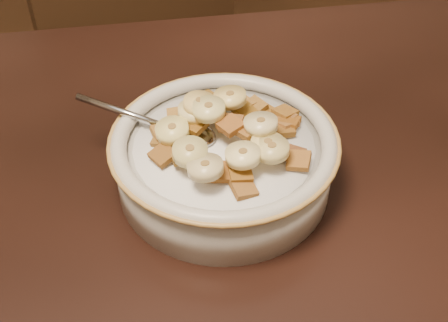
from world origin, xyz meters
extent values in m
cube|color=black|center=(0.16, 0.62, 0.50)|extent=(0.58, 0.58, 1.00)
cylinder|color=silver|center=(0.23, 0.11, 0.77)|extent=(0.21, 0.21, 0.05)
cylinder|color=white|center=(0.23, 0.11, 0.80)|extent=(0.17, 0.17, 0.00)
ellipsoid|color=#A9ADB2|center=(0.20, 0.13, 0.80)|extent=(0.06, 0.06, 0.01)
cube|color=brown|center=(0.29, 0.08, 0.81)|extent=(0.03, 0.03, 0.01)
cube|color=brown|center=(0.24, 0.05, 0.80)|extent=(0.02, 0.02, 0.01)
cube|color=olive|center=(0.19, 0.09, 0.81)|extent=(0.02, 0.02, 0.01)
cube|color=olive|center=(0.19, 0.16, 0.80)|extent=(0.02, 0.02, 0.01)
cube|color=olive|center=(0.26, 0.16, 0.81)|extent=(0.03, 0.03, 0.01)
cube|color=brown|center=(0.30, 0.13, 0.81)|extent=(0.03, 0.03, 0.01)
cube|color=olive|center=(0.30, 0.14, 0.81)|extent=(0.03, 0.03, 0.01)
cube|color=brown|center=(0.25, 0.10, 0.82)|extent=(0.03, 0.03, 0.01)
cube|color=brown|center=(0.24, 0.06, 0.81)|extent=(0.02, 0.02, 0.01)
cube|color=brown|center=(0.30, 0.07, 0.81)|extent=(0.03, 0.03, 0.01)
cube|color=brown|center=(0.23, 0.18, 0.81)|extent=(0.03, 0.03, 0.01)
cube|color=#8C5B16|center=(0.28, 0.15, 0.80)|extent=(0.03, 0.03, 0.01)
cube|color=brown|center=(0.30, 0.13, 0.81)|extent=(0.03, 0.03, 0.01)
cube|color=olive|center=(0.25, 0.17, 0.81)|extent=(0.03, 0.03, 0.01)
cube|color=brown|center=(0.23, 0.15, 0.81)|extent=(0.03, 0.03, 0.01)
cube|color=brown|center=(0.18, 0.12, 0.81)|extent=(0.03, 0.03, 0.01)
cube|color=brown|center=(0.24, 0.11, 0.83)|extent=(0.03, 0.03, 0.01)
cube|color=brown|center=(0.18, 0.13, 0.81)|extent=(0.03, 0.03, 0.01)
cube|color=olive|center=(0.27, 0.15, 0.81)|extent=(0.03, 0.03, 0.01)
cube|color=brown|center=(0.21, 0.12, 0.82)|extent=(0.03, 0.03, 0.01)
cube|color=brown|center=(0.26, 0.15, 0.81)|extent=(0.03, 0.03, 0.01)
cube|color=brown|center=(0.18, 0.10, 0.81)|extent=(0.03, 0.03, 0.01)
cube|color=brown|center=(0.29, 0.12, 0.81)|extent=(0.02, 0.02, 0.01)
cube|color=brown|center=(0.30, 0.14, 0.81)|extent=(0.03, 0.03, 0.01)
cube|color=brown|center=(0.22, 0.07, 0.81)|extent=(0.02, 0.02, 0.01)
cube|color=brown|center=(0.24, 0.11, 0.82)|extent=(0.03, 0.03, 0.01)
cylinder|color=#FFF5AA|center=(0.24, 0.07, 0.82)|extent=(0.04, 0.04, 0.01)
cylinder|color=#CFBC81|center=(0.20, 0.08, 0.82)|extent=(0.04, 0.04, 0.01)
cylinder|color=beige|center=(0.21, 0.06, 0.82)|extent=(0.04, 0.04, 0.01)
cylinder|color=#D7BE8B|center=(0.21, 0.14, 0.83)|extent=(0.04, 0.04, 0.01)
cylinder|color=#E5D476|center=(0.27, 0.08, 0.82)|extent=(0.04, 0.04, 0.01)
cylinder|color=#E6C974|center=(0.22, 0.14, 0.83)|extent=(0.04, 0.04, 0.01)
cylinder|color=#EADE88|center=(0.19, 0.12, 0.82)|extent=(0.04, 0.04, 0.01)
cylinder|color=#DAC873|center=(0.22, 0.13, 0.83)|extent=(0.04, 0.04, 0.01)
cylinder|color=tan|center=(0.24, 0.14, 0.83)|extent=(0.04, 0.04, 0.01)
cylinder|color=#F5D588|center=(0.27, 0.08, 0.82)|extent=(0.03, 0.03, 0.01)
cylinder|color=beige|center=(0.27, 0.10, 0.83)|extent=(0.04, 0.04, 0.01)
camera|label=1|loc=(0.18, -0.28, 1.15)|focal=45.00mm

